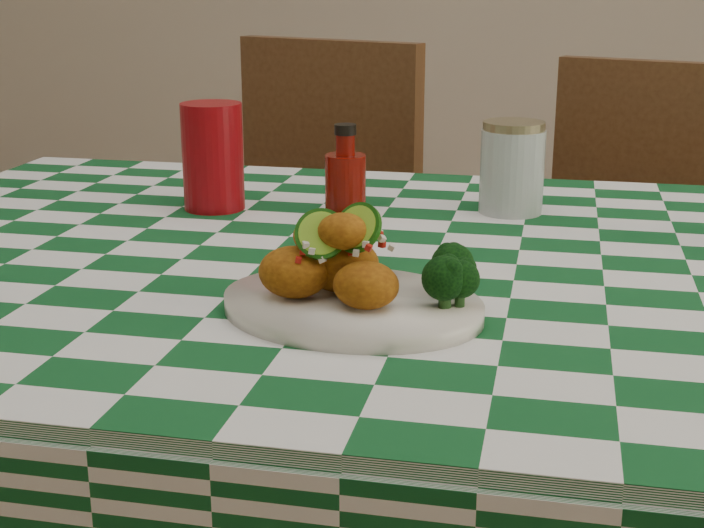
% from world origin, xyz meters
% --- Properties ---
extents(plate, '(0.32, 0.27, 0.02)m').
position_xyz_m(plate, '(-0.06, -0.22, 0.80)').
color(plate, silver).
rests_on(plate, dining_table).
extents(fried_chicken_pile, '(0.14, 0.10, 0.09)m').
position_xyz_m(fried_chicken_pile, '(-0.07, -0.22, 0.85)').
color(fried_chicken_pile, '#AA6310').
rests_on(fried_chicken_pile, plate).
extents(broccoli_side, '(0.07, 0.07, 0.05)m').
position_xyz_m(broccoli_side, '(0.03, -0.20, 0.83)').
color(broccoli_side, black).
rests_on(broccoli_side, plate).
extents(red_tumbler, '(0.11, 0.11, 0.16)m').
position_xyz_m(red_tumbler, '(-0.36, 0.20, 0.87)').
color(red_tumbler, maroon).
rests_on(red_tumbler, dining_table).
extents(ketchup_bottle, '(0.08, 0.08, 0.13)m').
position_xyz_m(ketchup_bottle, '(-0.16, 0.22, 0.85)').
color(ketchup_bottle, '#6B0C05').
rests_on(ketchup_bottle, dining_table).
extents(mason_jar, '(0.12, 0.12, 0.13)m').
position_xyz_m(mason_jar, '(0.08, 0.27, 0.85)').
color(mason_jar, '#B2BCBA').
rests_on(mason_jar, dining_table).
extents(wooden_chair_left, '(0.58, 0.59, 0.98)m').
position_xyz_m(wooden_chair_left, '(-0.43, 0.75, 0.49)').
color(wooden_chair_left, '#472814').
rests_on(wooden_chair_left, ground).
extents(wooden_chair_right, '(0.56, 0.57, 0.95)m').
position_xyz_m(wooden_chair_right, '(0.28, 0.73, 0.48)').
color(wooden_chair_right, '#472814').
rests_on(wooden_chair_right, ground).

